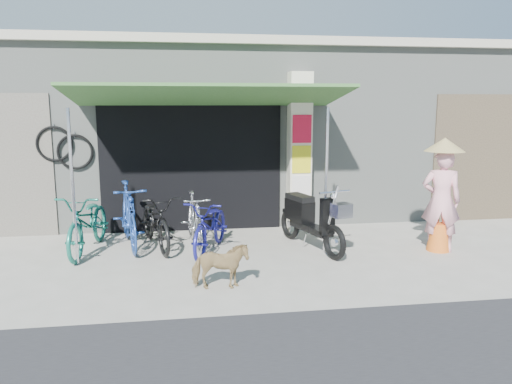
{
  "coord_description": "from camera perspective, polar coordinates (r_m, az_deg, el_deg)",
  "views": [
    {
      "loc": [
        -1.37,
        -6.89,
        2.43
      ],
      "look_at": [
        -0.2,
        1.0,
        1.0
      ],
      "focal_mm": 35.0,
      "sensor_mm": 36.0,
      "label": 1
    }
  ],
  "objects": [
    {
      "name": "ground",
      "position": [
        7.43,
        2.69,
        -8.93
      ],
      "size": [
        80.0,
        80.0,
        0.0
      ],
      "primitive_type": "plane",
      "color": "#A5A095",
      "rests_on": "ground"
    },
    {
      "name": "bicycle_shop",
      "position": [
        12.08,
        -1.95,
        7.32
      ],
      "size": [
        12.3,
        5.3,
        3.66
      ],
      "color": "gray",
      "rests_on": "ground"
    },
    {
      "name": "shop_pillar",
      "position": [
        9.64,
        4.93,
        4.58
      ],
      "size": [
        0.42,
        0.44,
        3.0
      ],
      "color": "silver",
      "rests_on": "ground"
    },
    {
      "name": "awning",
      "position": [
        8.53,
        -5.4,
        10.68
      ],
      "size": [
        4.6,
        1.88,
        2.72
      ],
      "color": "#33612B",
      "rests_on": "ground"
    },
    {
      "name": "neighbour_right",
      "position": [
        11.48,
        25.38,
        3.53
      ],
      "size": [
        2.6,
        0.06,
        2.6
      ],
      "primitive_type": "cube",
      "color": "brown",
      "rests_on": "ground"
    },
    {
      "name": "bike_teal",
      "position": [
        8.64,
        -18.59,
        -3.29
      ],
      "size": [
        0.9,
        1.97,
        1.0
      ],
      "primitive_type": "imported",
      "rotation": [
        0.0,
        0.0,
        -0.13
      ],
      "color": "#176A59",
      "rests_on": "ground"
    },
    {
      "name": "bike_blue",
      "position": [
        8.71,
        -14.33,
        -2.59
      ],
      "size": [
        0.89,
        1.91,
        1.11
      ],
      "primitive_type": "imported",
      "rotation": [
        0.0,
        0.0,
        0.21
      ],
      "color": "navy",
      "rests_on": "ground"
    },
    {
      "name": "bike_black",
      "position": [
        8.61,
        -11.33,
        -3.21
      ],
      "size": [
        1.08,
        1.88,
        0.94
      ],
      "primitive_type": "imported",
      "rotation": [
        0.0,
        0.0,
        0.28
      ],
      "color": "black",
      "rests_on": "ground"
    },
    {
      "name": "bike_silver",
      "position": [
        8.56,
        -7.03,
        -3.18
      ],
      "size": [
        0.63,
        1.59,
        0.93
      ],
      "primitive_type": "imported",
      "rotation": [
        0.0,
        0.0,
        0.12
      ],
      "color": "silver",
      "rests_on": "ground"
    },
    {
      "name": "bike_navy",
      "position": [
        8.21,
        -5.17,
        -3.82
      ],
      "size": [
        1.13,
        1.82,
        0.9
      ],
      "primitive_type": "imported",
      "rotation": [
        0.0,
        0.0,
        -0.34
      ],
      "color": "navy",
      "rests_on": "ground"
    },
    {
      "name": "street_dog",
      "position": [
        6.63,
        -4.14,
        -8.45
      ],
      "size": [
        0.76,
        0.37,
        0.63
      ],
      "primitive_type": "imported",
      "rotation": [
        0.0,
        0.0,
        1.53
      ],
      "color": "#9B6D52",
      "rests_on": "ground"
    },
    {
      "name": "moped",
      "position": [
        8.45,
        6.12,
        -3.11
      ],
      "size": [
        0.81,
        1.89,
        1.1
      ],
      "rotation": [
        0.0,
        0.0,
        0.31
      ],
      "color": "black",
      "rests_on": "ground"
    },
    {
      "name": "nun",
      "position": [
        8.71,
        20.42,
        -0.46
      ],
      "size": [
        0.73,
        0.64,
        1.88
      ],
      "rotation": [
        0.0,
        0.0,
        2.74
      ],
      "color": "pink",
      "rests_on": "ground"
    }
  ]
}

